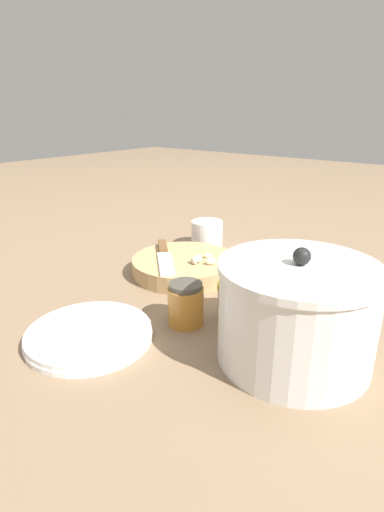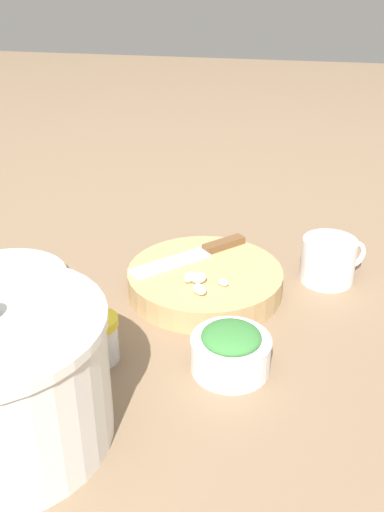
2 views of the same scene
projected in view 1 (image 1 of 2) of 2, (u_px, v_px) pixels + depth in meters
The scene contains 10 objects.
ground_plane at pixel (192, 280), 0.97m from camera, with size 5.00×5.00×0.00m, color #7F664C.
cutting_board at pixel (184, 266), 1.01m from camera, with size 0.26×0.26×0.04m.
chef_knife at pixel (164, 255), 1.01m from camera, with size 0.18×0.19×0.01m.
garlic_cloves at pixel (202, 260), 0.97m from camera, with size 0.08×0.06×0.02m.
herb_bowl at pixel (269, 271), 0.94m from camera, with size 0.11×0.11×0.07m.
spice_jar at pixel (231, 300), 0.80m from camera, with size 0.06×0.06×0.07m.
coffee_mug at pixel (207, 234), 1.20m from camera, with size 0.12×0.09×0.08m.
plate_stack at pixel (89, 335), 0.72m from camera, with size 0.23×0.23×0.02m.
honey_jar at pixel (186, 304), 0.77m from camera, with size 0.07×0.07×0.08m.
stock_pot at pixel (296, 313), 0.64m from camera, with size 0.26×0.26×0.20m.
Camera 1 is at (0.70, 0.55, 0.40)m, focal length 28.00 mm.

